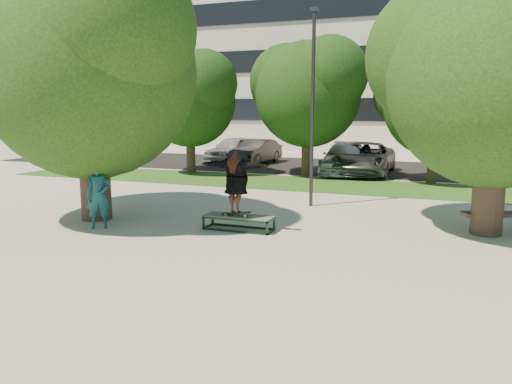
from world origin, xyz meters
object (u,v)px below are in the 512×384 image
at_px(car_grey, 364,159).
at_px(car_silver_b, 345,158).
at_px(car_dark, 256,152).
at_px(car_silver_a, 233,149).
at_px(tree_right, 494,66).
at_px(lamppost, 313,107).
at_px(bystander, 98,196).
at_px(tree_left, 88,59).
at_px(grind_box, 239,223).

distance_m(car_grey, car_silver_b, 0.91).
relative_size(car_dark, car_silver_b, 0.83).
bearing_deg(car_dark, car_silver_a, 166.88).
height_order(car_dark, car_silver_b, car_silver_b).
relative_size(tree_right, lamppost, 1.07).
bearing_deg(car_grey, bystander, -109.96).
xyz_separation_m(car_silver_a, car_silver_b, (7.13, -3.00, -0.02)).
xyz_separation_m(tree_right, car_grey, (-4.51, 10.42, -3.35)).
xyz_separation_m(lamppost, car_grey, (0.41, 8.50, -2.40)).
bearing_deg(car_silver_a, tree_left, -72.97).
distance_m(tree_left, car_grey, 14.14).
bearing_deg(grind_box, car_silver_b, 87.93).
distance_m(tree_right, bystander, 10.32).
relative_size(bystander, car_silver_a, 0.40).
bearing_deg(car_silver_a, bystander, -70.51).
bearing_deg(car_silver_b, car_silver_a, 153.27).
xyz_separation_m(lamppost, car_silver_b, (-0.50, 8.50, -2.43)).
relative_size(car_dark, car_grey, 0.77).
xyz_separation_m(car_grey, car_silver_b, (-0.91, 0.00, -0.03)).
bearing_deg(car_dark, lamppost, -55.11).
xyz_separation_m(lamppost, car_silver_a, (-7.63, 11.50, -2.41)).
distance_m(bystander, car_silver_b, 13.94).
height_order(tree_left, car_grey, tree_left).
relative_size(tree_left, car_dark, 1.72).
xyz_separation_m(tree_left, car_silver_a, (-2.33, 15.41, -3.68)).
bearing_deg(lamppost, car_silver_a, 123.55).
bearing_deg(tree_right, car_dark, 130.36).
bearing_deg(car_silver_a, car_silver_b, -14.41).
bearing_deg(grind_box, car_dark, 108.98).
bearing_deg(tree_left, tree_right, 11.03).
xyz_separation_m(lamppost, grind_box, (-0.94, -3.77, -2.96)).
distance_m(lamppost, car_silver_a, 14.01).
height_order(car_silver_a, car_grey, car_grey).
bearing_deg(tree_right, car_silver_a, 133.08).
distance_m(tree_right, car_dark, 17.20).
relative_size(grind_box, car_grey, 0.33).
height_order(lamppost, car_grey, lamppost).
bearing_deg(tree_right, tree_left, -168.97).
height_order(tree_left, car_dark, tree_left).
bearing_deg(bystander, car_silver_a, 67.12).
height_order(tree_right, car_silver_b, tree_right).
distance_m(tree_left, car_dark, 15.32).
distance_m(grind_box, car_silver_a, 16.68).
relative_size(lamppost, car_dark, 1.48).
height_order(tree_right, car_grey, tree_right).
height_order(tree_right, car_silver_a, tree_right).
bearing_deg(car_silver_b, car_dark, 152.25).
xyz_separation_m(bystander, car_grey, (4.83, 13.38, -0.11)).
bearing_deg(car_grey, car_silver_b, 179.90).
height_order(car_dark, car_grey, car_grey).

